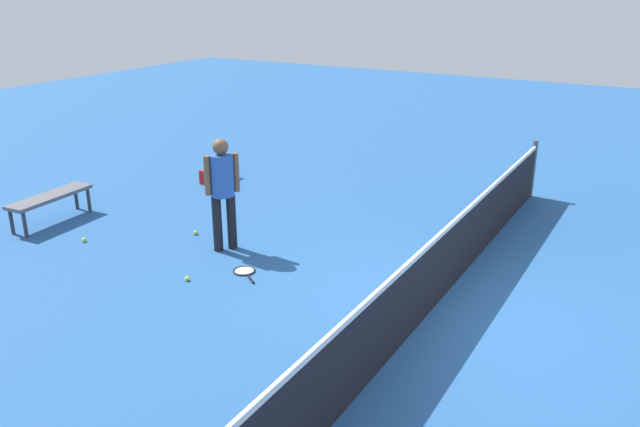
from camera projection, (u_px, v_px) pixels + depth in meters
The scene contains 10 objects.
ground_plane at pixel (434, 306), 7.97m from camera, with size 40.00×40.00×0.00m, color #265693.
court_net at pixel (437, 270), 7.79m from camera, with size 10.09×0.09×1.07m.
player_near_side at pixel (222, 185), 9.31m from camera, with size 0.47×0.47×1.70m.
tennis_racket_near_player at pixel (245, 272), 8.88m from camera, with size 0.48×0.57×0.03m.
tennis_ball_near_player at pixel (196, 233), 10.19m from camera, with size 0.07×0.07×0.07m, color #C6E033.
tennis_ball_by_net at pixel (84, 240), 9.91m from camera, with size 0.07×0.07×0.07m, color #C6E033.
tennis_ball_midcourt at pixel (257, 408), 6.01m from camera, with size 0.07×0.07×0.07m, color #C6E033.
tennis_ball_baseline at pixel (187, 279), 8.62m from camera, with size 0.07×0.07×0.07m, color #C6E033.
courtside_bench at pixel (50, 199), 10.59m from camera, with size 1.52×0.50×0.48m.
equipment_bag at pixel (220, 174), 12.92m from camera, with size 0.82×0.35×0.28m.
Camera 1 is at (6.84, 2.34, 3.82)m, focal length 35.95 mm.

